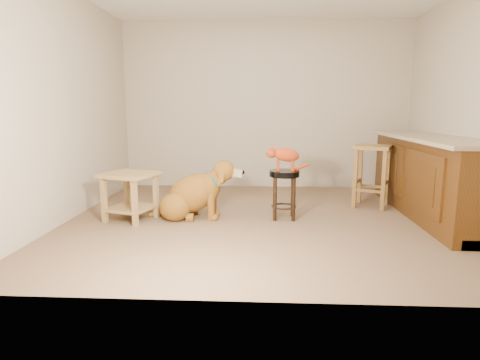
# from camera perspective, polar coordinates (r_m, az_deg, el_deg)

# --- Properties ---
(floor) EXTENTS (4.50, 4.00, 0.01)m
(floor) POSITION_cam_1_polar(r_m,az_deg,el_deg) (4.63, 3.73, -5.63)
(floor) COLOR brown
(floor) RESTS_ON ground
(room_shell) EXTENTS (4.54, 4.04, 2.62)m
(room_shell) POSITION_cam_1_polar(r_m,az_deg,el_deg) (4.48, 3.98, 15.47)
(room_shell) COLOR #A99C88
(room_shell) RESTS_ON ground
(cabinet_run) EXTENTS (0.70, 2.56, 0.94)m
(cabinet_run) POSITION_cam_1_polar(r_m,az_deg,el_deg) (5.23, 25.56, 0.14)
(cabinet_run) COLOR #49290D
(cabinet_run) RESTS_ON ground
(padded_stool) EXTENTS (0.34, 0.34, 0.56)m
(padded_stool) POSITION_cam_1_polar(r_m,az_deg,el_deg) (4.61, 6.31, -0.66)
(padded_stool) COLOR black
(padded_stool) RESTS_ON ground
(wood_stool) EXTENTS (0.57, 0.57, 0.80)m
(wood_stool) POSITION_cam_1_polar(r_m,az_deg,el_deg) (5.42, 18.19, 0.69)
(wood_stool) COLOR brown
(wood_stool) RESTS_ON ground
(side_table) EXTENTS (0.67, 0.67, 0.55)m
(side_table) POSITION_cam_1_polar(r_m,az_deg,el_deg) (4.69, -15.36, -1.24)
(side_table) COLOR olive
(side_table) RESTS_ON ground
(golden_retriever) EXTENTS (1.14, 0.56, 0.72)m
(golden_retriever) POSITION_cam_1_polar(r_m,az_deg,el_deg) (4.67, -6.73, -2.15)
(golden_retriever) COLOR brown
(golden_retriever) RESTS_ON ground
(tabby_kitten) EXTENTS (0.51, 0.18, 0.32)m
(tabby_kitten) POSITION_cam_1_polar(r_m,az_deg,el_deg) (4.56, 6.24, 3.48)
(tabby_kitten) COLOR #962E0F
(tabby_kitten) RESTS_ON padded_stool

